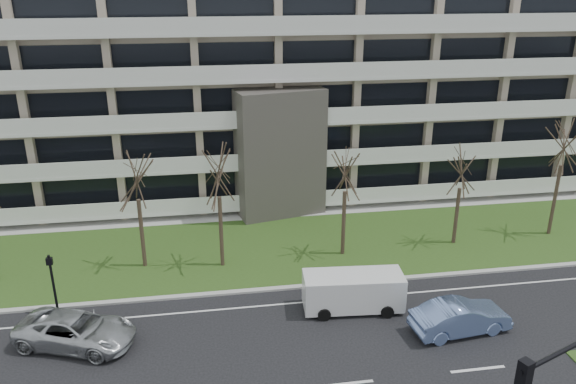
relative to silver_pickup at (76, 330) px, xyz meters
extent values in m
plane|color=black|center=(11.61, -4.62, -0.76)|extent=(160.00, 160.00, 0.00)
cube|color=#2F4C19|center=(11.61, 8.38, -0.73)|extent=(90.00, 10.00, 0.06)
cube|color=#B2B2AD|center=(11.61, 3.38, -0.70)|extent=(90.00, 0.35, 0.12)
cube|color=#B2B2AD|center=(11.61, 13.88, -0.72)|extent=(90.00, 2.00, 0.08)
cube|color=white|center=(11.61, 1.88, -0.76)|extent=(90.00, 0.12, 0.01)
cube|color=#B9A48F|center=(11.61, 20.88, 6.74)|extent=(60.00, 12.00, 15.00)
cube|color=#4C4742|center=(11.61, 13.88, 3.74)|extent=(6.39, 3.69, 9.00)
cube|color=black|center=(11.61, 13.68, 1.24)|extent=(4.92, 1.19, 3.50)
cube|color=black|center=(11.61, 14.86, 1.34)|extent=(58.00, 0.10, 1.80)
cube|color=white|center=(11.61, 14.18, -0.16)|extent=(58.00, 1.40, 0.22)
cube|color=white|center=(11.61, 13.53, 0.44)|extent=(58.00, 0.08, 1.00)
cube|color=black|center=(11.61, 14.86, 4.34)|extent=(58.00, 0.10, 1.80)
cube|color=white|center=(11.61, 14.18, 2.84)|extent=(58.00, 1.40, 0.22)
cube|color=white|center=(11.61, 13.53, 3.44)|extent=(58.00, 0.08, 1.00)
cube|color=black|center=(11.61, 14.86, 7.34)|extent=(58.00, 0.10, 1.80)
cube|color=white|center=(11.61, 14.18, 5.84)|extent=(58.00, 1.40, 0.22)
cube|color=white|center=(11.61, 13.53, 6.44)|extent=(58.00, 0.08, 1.00)
cube|color=black|center=(11.61, 14.86, 10.34)|extent=(58.00, 0.10, 1.80)
cube|color=white|center=(11.61, 14.18, 8.84)|extent=(58.00, 1.40, 0.22)
cube|color=white|center=(11.61, 13.53, 9.44)|extent=(58.00, 0.08, 1.00)
cube|color=black|center=(11.61, 14.86, 13.34)|extent=(58.00, 0.10, 1.80)
cube|color=white|center=(11.61, 14.18, 11.84)|extent=(58.00, 1.40, 0.22)
cube|color=white|center=(11.61, 13.53, 12.44)|extent=(58.00, 0.08, 1.00)
imported|color=#BABDC2|center=(0.00, 0.00, 0.00)|extent=(6.03, 4.24, 1.53)
imported|color=#7A97D4|center=(18.01, -1.83, 0.03)|extent=(4.97, 2.21, 1.58)
cube|color=white|center=(13.44, 0.91, 0.31)|extent=(5.19, 2.27, 1.78)
cube|color=black|center=(13.44, 0.91, 0.83)|extent=(4.81, 2.10, 0.66)
cube|color=white|center=(15.82, 0.72, 0.17)|extent=(0.47, 1.80, 1.12)
cylinder|color=black|center=(11.78, 0.10, -0.44)|extent=(0.67, 0.29, 0.66)
cylinder|color=black|center=(11.93, 1.97, -0.44)|extent=(0.67, 0.29, 0.66)
cylinder|color=black|center=(14.95, -0.15, -0.44)|extent=(0.67, 0.29, 0.66)
cylinder|color=black|center=(15.10, 1.71, -0.44)|extent=(0.67, 0.29, 0.66)
cube|color=black|center=(14.65, -11.74, 5.00)|extent=(0.43, 0.43, 1.03)
sphere|color=red|center=(14.65, -11.74, 5.33)|extent=(0.21, 0.21, 0.21)
sphere|color=orange|center=(14.65, -11.74, 5.00)|extent=(0.21, 0.21, 0.21)
cylinder|color=black|center=(-1.51, 2.96, 0.87)|extent=(0.13, 0.13, 3.26)
cube|color=black|center=(-1.51, 2.96, 2.17)|extent=(0.32, 0.26, 0.35)
sphere|color=red|center=(-1.51, 2.96, 2.17)|extent=(0.15, 0.15, 0.15)
cylinder|color=#382B21|center=(2.52, 7.23, 1.36)|extent=(0.24, 0.24, 4.26)
cylinder|color=#382B21|center=(7.06, 6.60, 1.43)|extent=(0.24, 0.24, 4.39)
cylinder|color=#382B21|center=(14.44, 6.90, 1.31)|extent=(0.24, 0.24, 4.14)
cylinder|color=#382B21|center=(21.87, 7.27, 1.12)|extent=(0.24, 0.24, 3.77)
cylinder|color=#382B21|center=(28.71, 7.56, 1.65)|extent=(0.24, 0.24, 4.82)
camera|label=1|loc=(6.25, -23.12, 15.29)|focal=35.00mm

